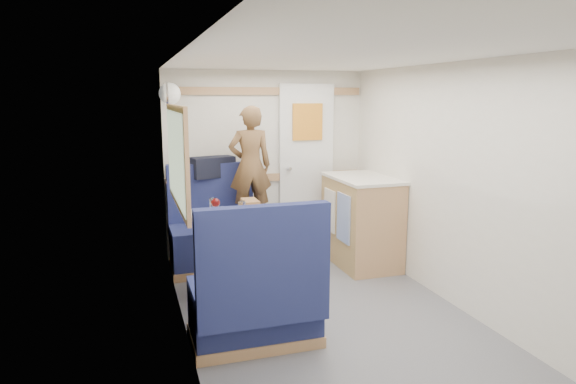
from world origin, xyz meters
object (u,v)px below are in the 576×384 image
object	(u,v)px
tray	(251,227)
orange_fruit	(250,211)
duffel_bag	(212,167)
beer_glass	(244,212)
dome_light	(170,94)
wine_glass	(216,203)
dinette_table	(231,236)
bench_near	(256,305)
bread_loaf	(250,205)
cheese_block	(251,217)
tumbler_left	(207,218)
bench_far	(215,239)
pepper_grinder	(222,213)
tumbler_right	(242,207)
galley_counter	(361,220)
tumbler_mid	(213,204)
person	(250,166)

from	to	relation	value
tray	orange_fruit	xyz separation A→B (m)	(0.07, 0.33, 0.05)
duffel_bag	beer_glass	xyz separation A→B (m)	(0.08, -1.14, -0.24)
dome_light	tray	distance (m)	1.66
wine_glass	dome_light	bearing A→B (deg)	108.87
dinette_table	wine_glass	xyz separation A→B (m)	(-0.12, 0.05, 0.28)
bench_near	tray	xyz separation A→B (m)	(0.08, 0.50, 0.43)
bench_near	bread_loaf	xyz separation A→B (m)	(0.23, 1.11, 0.47)
dome_light	cheese_block	bearing A→B (deg)	-61.97
dinette_table	beer_glass	distance (m)	0.23
orange_fruit	tumbler_left	xyz separation A→B (m)	(-0.38, -0.14, 0.00)
beer_glass	bread_loaf	size ratio (longest dim) A/B	0.40
tumbler_left	dome_light	bearing A→B (deg)	99.12
dinette_table	beer_glass	bearing A→B (deg)	-8.90
bench_far	orange_fruit	size ratio (longest dim) A/B	13.23
pepper_grinder	bench_near	bearing A→B (deg)	-85.24
tray	beer_glass	xyz separation A→B (m)	(0.03, 0.35, 0.04)
dinette_table	pepper_grinder	bearing A→B (deg)	-173.89
dome_light	duffel_bag	size ratio (longest dim) A/B	0.45
dome_light	bread_loaf	world-z (taller)	dome_light
tumbler_right	galley_counter	bearing A→B (deg)	16.53
tray	tumbler_mid	world-z (taller)	tumbler_mid
tray	tumbler_mid	bearing A→B (deg)	102.98
tray	tumbler_left	xyz separation A→B (m)	(-0.31, 0.19, 0.05)
dome_light	pepper_grinder	xyz separation A→B (m)	(0.32, -0.86, -0.98)
tumbler_left	tumbler_right	xyz separation A→B (m)	(0.36, 0.33, -0.01)
cheese_block	tumbler_mid	xyz separation A→B (m)	(-0.23, 0.52, 0.02)
dome_light	tumbler_right	distance (m)	1.31
bread_loaf	wine_glass	bearing A→B (deg)	-151.00
bench_near	tumbler_right	size ratio (longest dim) A/B	9.85
dinette_table	pepper_grinder	xyz separation A→B (m)	(-0.07, -0.01, 0.21)
wine_glass	tumbler_right	size ratio (longest dim) A/B	1.58
cheese_block	tumbler_mid	distance (m)	0.57
tray	galley_counter	bearing A→B (deg)	33.47
dinette_table	orange_fruit	xyz separation A→B (m)	(0.15, -0.04, 0.21)
pepper_grinder	duffel_bag	bearing A→B (deg)	84.74
bread_loaf	tumbler_mid	bearing A→B (deg)	156.73
tumbler_right	beer_glass	world-z (taller)	tumbler_right
dome_light	bench_far	bearing A→B (deg)	2.12
bench_near	galley_counter	xyz separation A→B (m)	(1.47, 1.41, 0.17)
person	duffel_bag	xyz separation A→B (m)	(-0.33, 0.29, -0.04)
wine_glass	beer_glass	size ratio (longest dim) A/B	1.80
bench_near	cheese_block	xyz separation A→B (m)	(0.14, 0.72, 0.45)
bench_far	bench_near	xyz separation A→B (m)	(0.00, -1.73, 0.00)
bench_far	duffel_bag	bearing A→B (deg)	82.73
tumbler_mid	beer_glass	world-z (taller)	tumbler_mid
pepper_grinder	tumbler_right	bearing A→B (deg)	38.49
dome_light	beer_glass	xyz separation A→B (m)	(0.50, -0.87, -0.98)
bench_near	wine_glass	xyz separation A→B (m)	(-0.12, 0.92, 0.54)
tumbler_mid	bread_loaf	size ratio (longest dim) A/B	0.44
bench_far	pepper_grinder	xyz separation A→B (m)	(-0.07, -0.87, 0.47)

